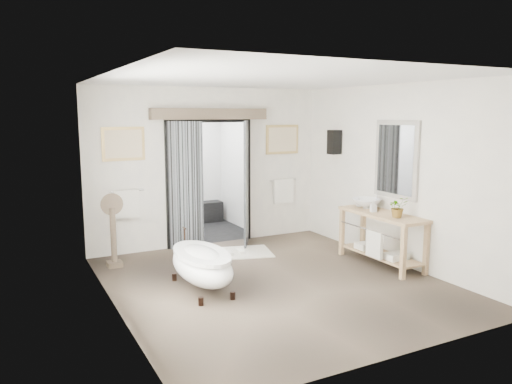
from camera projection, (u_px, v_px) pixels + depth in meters
ground_plane at (275, 283)px, 7.23m from camera, size 5.00×5.00×0.00m
room_shell at (278, 156)px, 6.81m from camera, size 4.52×5.02×2.91m
shower_room at (183, 186)px, 10.59m from camera, size 2.22×2.01×2.51m
back_wall_dressing at (213, 162)px, 9.02m from camera, size 3.82×0.76×2.52m
clawfoot_tub at (202, 264)px, 6.90m from camera, size 0.68×1.52×0.74m
vanity at (381, 234)px, 8.03m from camera, size 0.57×1.60×0.85m
pedestal_mirror at (113, 235)px, 7.92m from camera, size 0.35×0.23×1.19m
rug at (237, 253)px, 8.76m from camera, size 1.36×1.07×0.01m
slippers at (235, 252)px, 8.69m from camera, size 0.34×0.25×0.05m
basin at (366, 203)px, 8.36m from camera, size 0.52×0.52×0.17m
plant at (398, 207)px, 7.64m from camera, size 0.35×0.33×0.32m
soap_bottle_a at (373, 206)px, 8.07m from camera, size 0.10×0.10×0.19m
soap_bottle_b at (359, 202)px, 8.51m from camera, size 0.16×0.16×0.16m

